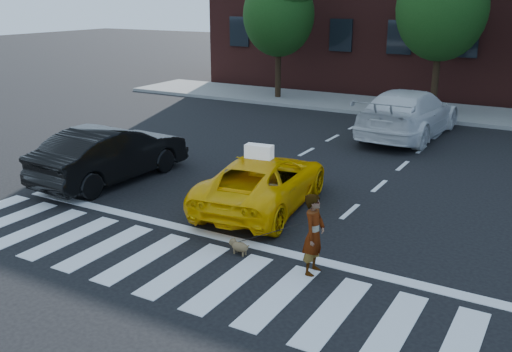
% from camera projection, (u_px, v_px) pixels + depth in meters
% --- Properties ---
extents(ground, '(120.00, 120.00, 0.00)m').
position_uv_depth(ground, '(184.00, 270.00, 10.69)').
color(ground, black).
rests_on(ground, ground).
extents(crosswalk, '(13.00, 2.40, 0.01)m').
position_uv_depth(crosswalk, '(184.00, 270.00, 10.69)').
color(crosswalk, silver).
rests_on(crosswalk, ground).
extents(stop_line, '(12.00, 0.30, 0.01)m').
position_uv_depth(stop_line, '(230.00, 239.00, 12.01)').
color(stop_line, silver).
rests_on(stop_line, ground).
extents(sidewalk_far, '(30.00, 4.00, 0.15)m').
position_uv_depth(sidewalk_far, '(423.00, 110.00, 25.12)').
color(sidewalk_far, slate).
rests_on(sidewalk_far, ground).
extents(tree_left, '(3.39, 3.38, 6.50)m').
position_uv_depth(tree_left, '(279.00, 6.00, 26.70)').
color(tree_left, black).
rests_on(tree_left, ground).
extents(taxi, '(2.64, 4.77, 1.27)m').
position_uv_depth(taxi, '(263.00, 181.00, 13.75)').
color(taxi, '#FCB805').
rests_on(taxi, ground).
extents(black_sedan, '(1.86, 4.72, 1.53)m').
position_uv_depth(black_sedan, '(111.00, 154.00, 15.65)').
color(black_sedan, black).
rests_on(black_sedan, ground).
extents(white_suv, '(2.69, 6.03, 1.72)m').
position_uv_depth(white_suv, '(409.00, 113.00, 20.55)').
color(white_suv, silver).
rests_on(white_suv, ground).
extents(woman, '(0.39, 0.57, 1.54)m').
position_uv_depth(woman, '(314.00, 234.00, 10.35)').
color(woman, '#999999').
rests_on(woman, ground).
extents(dog, '(0.51, 0.23, 0.29)m').
position_uv_depth(dog, '(238.00, 246.00, 11.31)').
color(dog, brown).
rests_on(dog, ground).
extents(taxi_sign, '(0.68, 0.36, 0.32)m').
position_uv_depth(taxi_sign, '(259.00, 152.00, 13.34)').
color(taxi_sign, white).
rests_on(taxi_sign, taxi).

